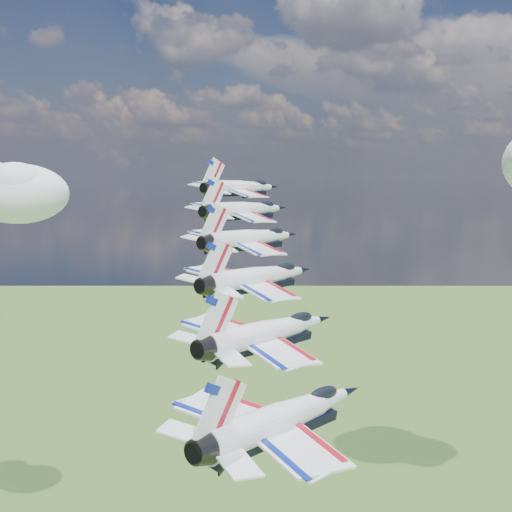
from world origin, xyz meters
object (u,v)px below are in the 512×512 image
Objects in this scene: jet_0 at (243,187)px; jet_1 at (247,210)px; jet_2 at (253,238)px; jet_5 at (287,416)px; jet_4 at (271,332)px; jet_3 at (260,277)px.

jet_0 is 1.00× the size of jet_1.
jet_5 is at bearing -45.13° from jet_2.
jet_1 is at bearing 134.87° from jet_2.
jet_0 is 49.50m from jet_4.
jet_5 is at bearing -45.13° from jet_4.
jet_2 is at bearing -45.13° from jet_1.
jet_2 is (7.99, -9.06, -2.67)m from jet_1.
jet_0 reaches higher than jet_4.
jet_4 reaches higher than jet_5.
jet_3 reaches higher than jet_5.
jet_4 is at bearing -45.13° from jet_2.
jet_0 reaches higher than jet_2.
jet_1 is 49.50m from jet_5.
jet_0 is 1.00× the size of jet_3.
jet_0 is at bearing 134.87° from jet_5.
jet_0 is 24.75m from jet_2.
jet_1 is at bearing 134.87° from jet_3.
jet_1 is at bearing 134.87° from jet_4.
jet_5 is (15.98, -18.13, -5.33)m from jet_3.
jet_1 is 37.12m from jet_4.
jet_0 reaches higher than jet_3.
jet_4 is at bearing -45.13° from jet_0.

